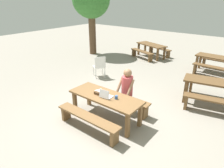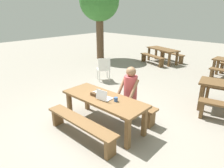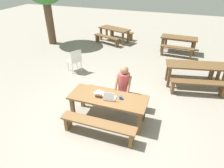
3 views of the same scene
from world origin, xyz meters
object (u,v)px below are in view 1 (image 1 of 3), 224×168
object	(u,v)px
picnic_table_front	(105,99)
picnic_table_distant	(151,46)
tree_left	(91,0)
person_seated	(126,88)
picnic_table_mid	(216,60)
coffee_mug	(116,97)
laptop	(106,95)
small_pouch	(97,93)
plastic_chair	(99,66)
picnic_table_rear	(218,86)

from	to	relation	value
picnic_table_front	picnic_table_distant	xyz separation A→B (m)	(-1.94, 6.17, -0.01)
picnic_table_front	tree_left	xyz separation A→B (m)	(-4.94, 4.76, 2.28)
person_seated	picnic_table_distant	xyz separation A→B (m)	(-2.15, 5.52, -0.17)
person_seated	picnic_table_mid	world-z (taller)	person_seated
tree_left	coffee_mug	bearing A→B (deg)	-41.96
laptop	picnic_table_mid	size ratio (longest dim) A/B	0.19
person_seated	picnic_table_distant	distance (m)	5.93
picnic_table_mid	person_seated	bearing A→B (deg)	-101.49
small_pouch	coffee_mug	distance (m)	0.56
coffee_mug	plastic_chair	world-z (taller)	plastic_chair
person_seated	picnic_table_rear	bearing A→B (deg)	45.92
picnic_table_front	picnic_table_distant	world-z (taller)	picnic_table_distant
picnic_table_front	person_seated	world-z (taller)	person_seated
picnic_table_rear	tree_left	xyz separation A→B (m)	(-7.07, 2.14, 2.23)
person_seated	tree_left	size ratio (longest dim) A/B	0.33
picnic_table_rear	picnic_table_mid	bearing A→B (deg)	91.29
plastic_chair	picnic_table_rear	world-z (taller)	plastic_chair
picnic_table_front	picnic_table_distant	bearing A→B (deg)	107.42
picnic_table_front	laptop	world-z (taller)	laptop
small_pouch	picnic_table_front	bearing A→B (deg)	20.24
picnic_table_distant	picnic_table_rear	bearing A→B (deg)	-22.25
laptop	small_pouch	bearing A→B (deg)	-1.92
person_seated	picnic_table_distant	size ratio (longest dim) A/B	0.71
coffee_mug	picnic_table_distant	distance (m)	6.54
picnic_table_rear	tree_left	size ratio (longest dim) A/B	0.51
plastic_chair	picnic_table_front	bearing A→B (deg)	77.60
tree_left	plastic_chair	bearing A→B (deg)	-42.71
person_seated	picnic_table_rear	world-z (taller)	person_seated
laptop	plastic_chair	world-z (taller)	laptop
laptop	coffee_mug	xyz separation A→B (m)	(0.26, 0.10, -0.01)
person_seated	plastic_chair	distance (m)	2.87
small_pouch	picnic_table_mid	world-z (taller)	small_pouch
picnic_table_front	picnic_table_rear	size ratio (longest dim) A/B	0.99
tree_left	picnic_table_rear	bearing A→B (deg)	-16.83
picnic_table_rear	laptop	bearing A→B (deg)	-139.29
person_seated	picnic_table_mid	bearing A→B (deg)	76.29
picnic_table_mid	picnic_table_front	bearing A→B (deg)	-102.06
coffee_mug	picnic_table_mid	bearing A→B (deg)	78.84
plastic_chair	picnic_table_distant	xyz separation A→B (m)	(0.23, 3.96, 0.11)
person_seated	plastic_chair	xyz separation A→B (m)	(-2.39, 1.56, -0.28)
picnic_table_front	coffee_mug	distance (m)	0.36
small_pouch	tree_left	world-z (taller)	tree_left
picnic_table_front	picnic_table_distant	size ratio (longest dim) A/B	1.10
plastic_chair	picnic_table_distant	size ratio (longest dim) A/B	0.49
plastic_chair	tree_left	xyz separation A→B (m)	(-2.77, 2.55, 2.41)
small_pouch	picnic_table_rear	size ratio (longest dim) A/B	0.08
plastic_chair	tree_left	size ratio (longest dim) A/B	0.22
laptop	tree_left	xyz separation A→B (m)	(-5.01, 4.83, 2.12)
picnic_table_rear	picnic_table_distant	bearing A→B (deg)	127.05
small_pouch	picnic_table_mid	xyz separation A→B (m)	(1.65, 5.70, -0.13)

